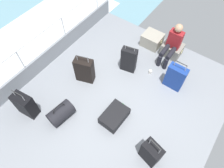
{
  "coord_description": "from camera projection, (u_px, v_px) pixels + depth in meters",
  "views": [
    {
      "loc": [
        1.24,
        -1.92,
        4.21
      ],
      "look_at": [
        -0.31,
        0.24,
        0.25
      ],
      "focal_mm": 32.64,
      "sensor_mm": 36.0,
      "label": 1
    }
  ],
  "objects": [
    {
      "name": "suitcase_6",
      "position": [
        25.0,
        105.0,
        4.39
      ],
      "size": [
        0.46,
        0.3,
        0.82
      ],
      "color": "black",
      "rests_on": "ground_plane"
    },
    {
      "name": "suitcase_4",
      "position": [
        175.0,
        77.0,
        4.77
      ],
      "size": [
        0.44,
        0.22,
        0.86
      ],
      "color": "navy",
      "rests_on": "ground_plane"
    },
    {
      "name": "railing_port",
      "position": [
        43.0,
        40.0,
        4.83
      ],
      "size": [
        0.04,
        4.2,
        1.02
      ],
      "color": "silver",
      "rests_on": "ground_plane"
    },
    {
      "name": "cargo_crate_1",
      "position": [
        172.0,
        49.0,
        5.5
      ],
      "size": [
        0.55,
        0.43,
        0.34
      ],
      "color": "gray",
      "rests_on": "ground_plane"
    },
    {
      "name": "suitcase_5",
      "position": [
        151.0,
        153.0,
        3.83
      ],
      "size": [
        0.42,
        0.32,
        0.82
      ],
      "color": "black",
      "rests_on": "ground_plane"
    },
    {
      "name": "suitcase_2",
      "position": [
        114.0,
        116.0,
        4.46
      ],
      "size": [
        0.45,
        0.64,
        0.24
      ],
      "color": "black",
      "rests_on": "ground_plane"
    },
    {
      "name": "cargo_crate_0",
      "position": [
        152.0,
        40.0,
        5.69
      ],
      "size": [
        0.56,
        0.46,
        0.36
      ],
      "color": "#9E9989",
      "rests_on": "ground_plane"
    },
    {
      "name": "sea_wake",
      "position": [
        20.0,
        48.0,
        6.23
      ],
      "size": [
        12.0,
        12.0,
        0.01
      ],
      "color": "#6B99A8",
      "rests_on": "ground_plane"
    },
    {
      "name": "suitcase_1",
      "position": [
        129.0,
        60.0,
        5.05
      ],
      "size": [
        0.41,
        0.26,
        0.81
      ],
      "color": "black",
      "rests_on": "ground_plane"
    },
    {
      "name": "gunwale_port",
      "position": [
        49.0,
        56.0,
        5.29
      ],
      "size": [
        0.06,
        5.2,
        0.45
      ],
      "primitive_type": "cube",
      "color": "gray",
      "rests_on": "ground_plane"
    },
    {
      "name": "suitcase_3",
      "position": [
        85.0,
        70.0,
        4.88
      ],
      "size": [
        0.49,
        0.36,
        0.83
      ],
      "color": "black",
      "rests_on": "ground_plane"
    },
    {
      "name": "paper_cup",
      "position": [
        150.0,
        72.0,
        5.23
      ],
      "size": [
        0.08,
        0.08,
        0.1
      ],
      "primitive_type": "cylinder",
      "color": "white",
      "rests_on": "ground_plane"
    },
    {
      "name": "passenger_seated",
      "position": [
        172.0,
        43.0,
        5.12
      ],
      "size": [
        0.34,
        0.66,
        1.04
      ],
      "color": "maroon",
      "rests_on": "ground_plane"
    },
    {
      "name": "ground_plane",
      "position": [
        117.0,
        104.0,
        4.79
      ],
      "size": [
        4.4,
        5.2,
        0.06
      ],
      "primitive_type": "cube",
      "color": "gray"
    },
    {
      "name": "duffel_bag",
      "position": [
        61.0,
        113.0,
        4.43
      ],
      "size": [
        0.43,
        0.6,
        0.51
      ],
      "color": "black",
      "rests_on": "ground_plane"
    }
  ]
}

